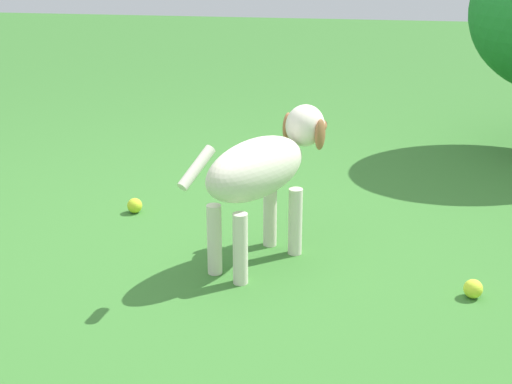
% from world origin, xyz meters
% --- Properties ---
extents(ground, '(14.00, 14.00, 0.00)m').
position_xyz_m(ground, '(0.00, 0.00, 0.00)').
color(ground, '#38722D').
extents(dog, '(0.47, 0.72, 0.55)m').
position_xyz_m(dog, '(0.11, -0.02, 0.37)').
color(dog, silver).
rests_on(dog, ground).
extents(tennis_ball_1, '(0.07, 0.07, 0.07)m').
position_xyz_m(tennis_ball_1, '(-0.52, 0.36, 0.03)').
color(tennis_ball_1, '#C0D52A').
rests_on(tennis_ball_1, ground).
extents(tennis_ball_2, '(0.07, 0.07, 0.07)m').
position_xyz_m(tennis_ball_2, '(0.86, -0.22, 0.03)').
color(tennis_ball_2, '#D0E434').
rests_on(tennis_ball_2, ground).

